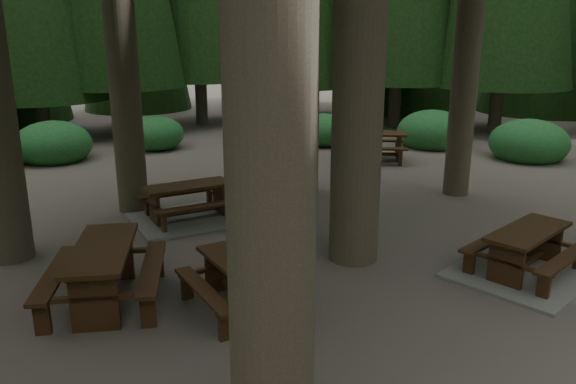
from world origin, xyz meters
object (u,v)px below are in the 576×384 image
picnic_table_c (188,208)px  picnic_table_d (373,142)px  picnic_table_a (525,259)px  picnic_table_b (104,266)px  picnic_table_f (241,277)px

picnic_table_c → picnic_table_d: (7.02, 2.21, 0.31)m
picnic_table_a → picnic_table_d: 8.54m
picnic_table_b → picnic_table_d: 10.79m
picnic_table_c → picnic_table_f: bearing=-99.3°
picnic_table_a → picnic_table_f: size_ratio=1.50×
picnic_table_f → picnic_table_a: bearing=-106.2°
picnic_table_b → picnic_table_c: bearing=-16.8°
picnic_table_f → picnic_table_c: bearing=-10.8°
picnic_table_b → picnic_table_d: bearing=-37.4°
picnic_table_a → picnic_table_f: picnic_table_a is taller
picnic_table_b → picnic_table_f: size_ratio=1.45×
picnic_table_c → picnic_table_f: 4.18m
picnic_table_c → picnic_table_b: bearing=-127.6°
picnic_table_a → picnic_table_b: 6.56m
picnic_table_b → picnic_table_f: picnic_table_b is taller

